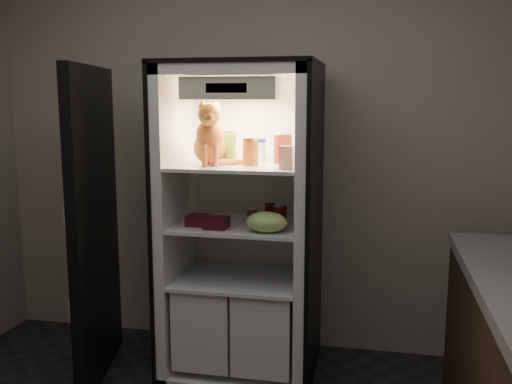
% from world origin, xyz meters
% --- Properties ---
extents(room_shell, '(3.60, 3.60, 3.60)m').
position_xyz_m(room_shell, '(0.00, 0.00, 1.62)').
color(room_shell, white).
rests_on(room_shell, floor).
extents(refrigerator, '(0.90, 0.72, 1.88)m').
position_xyz_m(refrigerator, '(0.00, 1.38, 0.79)').
color(refrigerator, white).
rests_on(refrigerator, floor).
extents(fridge_door, '(0.25, 0.86, 1.85)m').
position_xyz_m(fridge_door, '(-0.83, 1.12, 0.91)').
color(fridge_door, black).
rests_on(fridge_door, floor).
extents(tabby_cat, '(0.35, 0.38, 0.38)m').
position_xyz_m(tabby_cat, '(-0.16, 1.26, 1.43)').
color(tabby_cat, '#CF5A1A').
rests_on(tabby_cat, refrigerator).
extents(parmesan_shaker, '(0.08, 0.08, 0.20)m').
position_xyz_m(parmesan_shaker, '(-0.06, 1.33, 1.39)').
color(parmesan_shaker, green).
rests_on(parmesan_shaker, refrigerator).
extents(mayo_tub, '(0.10, 0.10, 0.14)m').
position_xyz_m(mayo_tub, '(0.08, 1.45, 1.36)').
color(mayo_tub, white).
rests_on(mayo_tub, refrigerator).
extents(salsa_jar, '(0.09, 0.09, 0.16)m').
position_xyz_m(salsa_jar, '(0.08, 1.26, 1.37)').
color(salsa_jar, maroon).
rests_on(salsa_jar, refrigerator).
extents(pepper_jar, '(0.11, 0.11, 0.18)m').
position_xyz_m(pepper_jar, '(0.24, 1.41, 1.38)').
color(pepper_jar, maroon).
rests_on(pepper_jar, refrigerator).
extents(cream_carton, '(0.07, 0.07, 0.13)m').
position_xyz_m(cream_carton, '(0.30, 1.13, 1.35)').
color(cream_carton, silver).
rests_on(cream_carton, refrigerator).
extents(soda_can_a, '(0.06, 0.06, 0.11)m').
position_xyz_m(soda_can_a, '(0.15, 1.45, 0.99)').
color(soda_can_a, black).
rests_on(soda_can_a, refrigerator).
extents(soda_can_b, '(0.07, 0.07, 0.12)m').
position_xyz_m(soda_can_b, '(0.24, 1.31, 1.00)').
color(soda_can_b, black).
rests_on(soda_can_b, refrigerator).
extents(soda_can_c, '(0.06, 0.06, 0.12)m').
position_xyz_m(soda_can_c, '(0.23, 1.29, 1.00)').
color(soda_can_c, black).
rests_on(soda_can_c, refrigerator).
extents(condiment_jar, '(0.06, 0.06, 0.08)m').
position_xyz_m(condiment_jar, '(0.06, 1.37, 0.98)').
color(condiment_jar, '#573118').
rests_on(condiment_jar, refrigerator).
extents(grape_bag, '(0.23, 0.17, 0.11)m').
position_xyz_m(grape_bag, '(0.20, 1.11, 1.00)').
color(grape_bag, '#9ED362').
rests_on(grape_bag, refrigerator).
extents(berry_box_left, '(0.12, 0.12, 0.06)m').
position_xyz_m(berry_box_left, '(-0.22, 1.20, 0.97)').
color(berry_box_left, '#540E20').
rests_on(berry_box_left, refrigerator).
extents(berry_box_right, '(0.13, 0.13, 0.06)m').
position_xyz_m(berry_box_right, '(-0.10, 1.15, 0.97)').
color(berry_box_right, '#540E20').
rests_on(berry_box_right, refrigerator).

